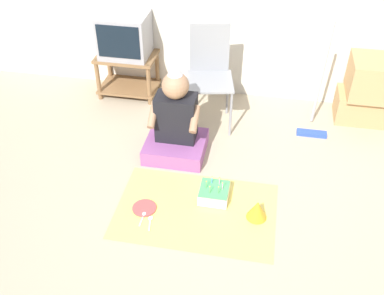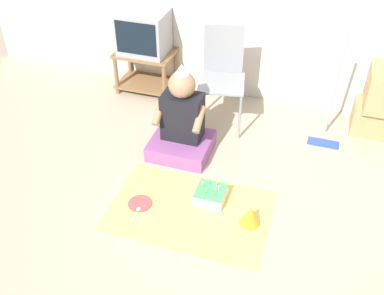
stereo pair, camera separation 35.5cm
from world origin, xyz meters
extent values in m
plane|color=tan|center=(0.00, 0.00, 0.00)|extent=(16.00, 16.00, 0.00)
cube|color=olive|center=(-1.26, 1.83, 0.44)|extent=(0.61, 0.41, 0.03)
cube|color=olive|center=(-1.26, 1.83, 0.08)|extent=(0.61, 0.41, 0.02)
cylinder|color=olive|center=(-1.53, 1.66, 0.23)|extent=(0.04, 0.04, 0.45)
cylinder|color=olive|center=(-0.99, 1.66, 0.23)|extent=(0.04, 0.04, 0.45)
cylinder|color=olive|center=(-1.53, 2.00, 0.23)|extent=(0.04, 0.04, 0.45)
cylinder|color=olive|center=(-0.99, 2.00, 0.23)|extent=(0.04, 0.04, 0.45)
cube|color=#99999E|center=(-1.26, 1.83, 0.67)|extent=(0.48, 0.39, 0.43)
cube|color=black|center=(-1.26, 1.63, 0.68)|extent=(0.42, 0.01, 0.33)
cube|color=gray|center=(-0.33, 1.41, 0.47)|extent=(0.49, 0.49, 0.02)
cube|color=gray|center=(-0.37, 1.60, 0.71)|extent=(0.36, 0.09, 0.48)
cylinder|color=gray|center=(-0.47, 1.18, 0.24)|extent=(0.02, 0.02, 0.47)
cylinder|color=gray|center=(-0.10, 1.26, 0.24)|extent=(0.02, 0.02, 0.47)
cylinder|color=gray|center=(-0.55, 1.55, 0.24)|extent=(0.02, 0.02, 0.47)
cylinder|color=gray|center=(-0.18, 1.63, 0.24)|extent=(0.02, 0.02, 0.47)
cube|color=tan|center=(1.16, 1.78, 0.14)|extent=(0.56, 0.34, 0.29)
cube|color=#2D4CB2|center=(0.66, 1.41, 0.01)|extent=(0.28, 0.09, 0.03)
cylinder|color=#B7B7BC|center=(0.66, 1.51, 0.58)|extent=(0.03, 0.22, 1.11)
cube|color=#8C4C8C|center=(-0.55, 0.90, 0.07)|extent=(0.53, 0.48, 0.14)
cube|color=black|center=(-0.55, 0.95, 0.35)|extent=(0.35, 0.22, 0.43)
sphere|color=#9E7556|center=(-0.55, 0.95, 0.67)|extent=(0.23, 0.23, 0.23)
cone|color=silver|center=(-0.55, 0.95, 0.81)|extent=(0.13, 0.13, 0.09)
cylinder|color=#9E7556|center=(-0.73, 0.85, 0.42)|extent=(0.06, 0.23, 0.19)
cylinder|color=#9E7556|center=(-0.37, 0.85, 0.42)|extent=(0.06, 0.23, 0.19)
cube|color=#EAD666|center=(-0.24, 0.22, 0.00)|extent=(1.23, 0.82, 0.01)
cube|color=#F4E0C6|center=(-0.12, 0.38, 0.05)|extent=(0.23, 0.23, 0.10)
cube|color=#4CB266|center=(-0.12, 0.38, 0.11)|extent=(0.23, 0.23, 0.01)
cylinder|color=#E58CCC|center=(-0.06, 0.39, 0.14)|extent=(0.01, 0.01, 0.07)
sphere|color=#FFCC4C|center=(-0.06, 0.39, 0.18)|extent=(0.01, 0.01, 0.01)
cylinder|color=#E58CCC|center=(-0.09, 0.44, 0.14)|extent=(0.01, 0.01, 0.07)
sphere|color=#FFCC4C|center=(-0.09, 0.44, 0.18)|extent=(0.01, 0.01, 0.01)
cylinder|color=#4C7FE5|center=(-0.15, 0.44, 0.14)|extent=(0.01, 0.01, 0.07)
sphere|color=#FFCC4C|center=(-0.15, 0.44, 0.18)|extent=(0.01, 0.01, 0.01)
cylinder|color=#66C666|center=(-0.19, 0.38, 0.14)|extent=(0.01, 0.01, 0.07)
sphere|color=#FFCC4C|center=(-0.19, 0.38, 0.18)|extent=(0.01, 0.01, 0.01)
cylinder|color=#66C666|center=(-0.15, 0.33, 0.14)|extent=(0.01, 0.01, 0.07)
sphere|color=#FFCC4C|center=(-0.15, 0.33, 0.18)|extent=(0.01, 0.01, 0.01)
cylinder|color=#66C666|center=(-0.08, 0.34, 0.14)|extent=(0.01, 0.01, 0.07)
sphere|color=#FFCC4C|center=(-0.08, 0.34, 0.18)|extent=(0.01, 0.01, 0.01)
cone|color=gold|center=(0.23, 0.24, 0.09)|extent=(0.16, 0.16, 0.16)
cylinder|color=#D84C4C|center=(-0.64, 0.17, 0.01)|extent=(0.19, 0.19, 0.01)
ellipsoid|color=white|center=(-0.62, 0.10, 0.01)|extent=(0.04, 0.05, 0.01)
cube|color=white|center=(-0.63, 0.03, 0.01)|extent=(0.01, 0.10, 0.01)
ellipsoid|color=white|center=(-0.56, 0.07, 0.01)|extent=(0.04, 0.05, 0.01)
cube|color=white|center=(-0.55, 0.00, 0.01)|extent=(0.03, 0.10, 0.01)
camera|label=1|loc=(0.18, -2.19, 2.54)|focal=42.00mm
camera|label=2|loc=(0.53, -2.10, 2.54)|focal=42.00mm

